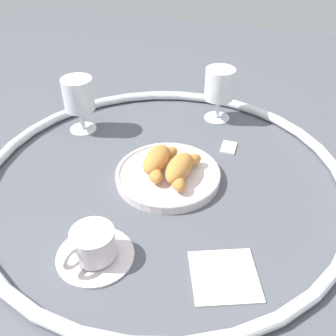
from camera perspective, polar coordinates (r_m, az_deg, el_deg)
name	(u,v)px	position (r m, az deg, el deg)	size (l,w,h in m)	color
ground_plane	(164,181)	(0.86, -0.64, -1.81)	(2.20, 2.20, 0.00)	#4C4F56
table_chrome_rim	(164,176)	(0.85, -0.64, -1.19)	(0.78, 0.78, 0.02)	silver
pastry_plate	(168,175)	(0.86, 0.00, -0.97)	(0.23, 0.23, 0.02)	silver
croissant_large	(158,160)	(0.85, -1.44, 1.08)	(0.14, 0.06, 0.04)	#BC7A38
croissant_small	(181,168)	(0.83, 1.89, 0.04)	(0.14, 0.07, 0.04)	#BC7A38
coffee_cup_near	(93,247)	(0.70, -10.65, -11.05)	(0.14, 0.14, 0.06)	silver
juice_glass_left	(219,86)	(1.05, 7.38, 11.63)	(0.08, 0.08, 0.14)	white
juice_glass_right	(79,97)	(1.01, -12.70, 9.93)	(0.08, 0.08, 0.14)	white
sugar_packet	(229,147)	(0.97, 8.70, 3.04)	(0.05, 0.03, 0.01)	white
folded_napkin	(224,275)	(0.69, 8.09, -14.99)	(0.11, 0.11, 0.01)	silver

